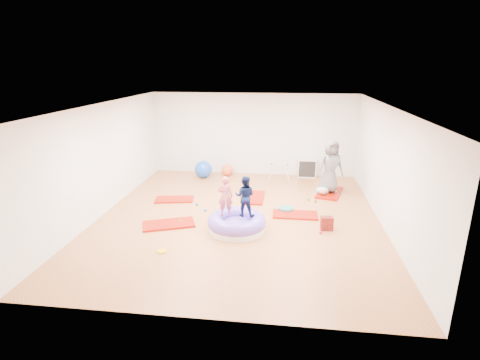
# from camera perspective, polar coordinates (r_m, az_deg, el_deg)

# --- Properties ---
(room) EXTENTS (7.01, 8.01, 2.81)m
(room) POSITION_cam_1_polar(r_m,az_deg,el_deg) (9.10, -0.23, 2.45)
(room) COLOR #B86A37
(room) RESTS_ON ground
(gym_mat_front_left) EXTENTS (1.36, 1.01, 0.05)m
(gym_mat_front_left) POSITION_cam_1_polar(r_m,az_deg,el_deg) (9.26, -10.80, -6.62)
(gym_mat_front_left) COLOR #A40E0A
(gym_mat_front_left) RESTS_ON ground
(gym_mat_mid_left) EXTENTS (1.15, 0.72, 0.04)m
(gym_mat_mid_left) POSITION_cam_1_polar(r_m,az_deg,el_deg) (10.87, -9.98, -2.93)
(gym_mat_mid_left) COLOR #A40E0A
(gym_mat_mid_left) RESTS_ON ground
(gym_mat_center_back) EXTENTS (0.59, 1.16, 0.05)m
(gym_mat_center_back) POSITION_cam_1_polar(r_m,az_deg,el_deg) (10.87, 2.09, -2.66)
(gym_mat_center_back) COLOR #A40E0A
(gym_mat_center_back) RESTS_ON ground
(gym_mat_right) EXTENTS (1.14, 0.57, 0.05)m
(gym_mat_right) POSITION_cam_1_polar(r_m,az_deg,el_deg) (9.75, 8.41, -5.25)
(gym_mat_right) COLOR #A40E0A
(gym_mat_right) RESTS_ON ground
(gym_mat_rear_right) EXTENTS (0.96, 1.40, 0.05)m
(gym_mat_rear_right) POSITION_cam_1_polar(r_m,az_deg,el_deg) (11.57, 13.47, -1.88)
(gym_mat_rear_right) COLOR #A40E0A
(gym_mat_rear_right) RESTS_ON ground
(inflatable_cushion) EXTENTS (1.37, 1.37, 0.43)m
(inflatable_cushion) POSITION_cam_1_polar(r_m,az_deg,el_deg) (8.79, -0.50, -6.63)
(inflatable_cushion) COLOR white
(inflatable_cushion) RESTS_ON ground
(child_pink) EXTENTS (0.36, 0.25, 0.95)m
(child_pink) POSITION_cam_1_polar(r_m,az_deg,el_deg) (8.60, -2.26, -2.16)
(child_pink) COLOR #CC5364
(child_pink) RESTS_ON inflatable_cushion
(child_navy) EXTENTS (0.50, 0.40, 0.96)m
(child_navy) POSITION_cam_1_polar(r_m,az_deg,el_deg) (8.57, 0.75, -2.16)
(child_navy) COLOR #0D163B
(child_navy) RESTS_ON inflatable_cushion
(adult_caregiver) EXTENTS (0.90, 0.74, 1.58)m
(adult_caregiver) POSITION_cam_1_polar(r_m,az_deg,el_deg) (11.33, 13.62, 2.04)
(adult_caregiver) COLOR #5A5A5D
(adult_caregiver) RESTS_ON gym_mat_rear_right
(infant) EXTENTS (0.36, 0.37, 0.21)m
(infant) POSITION_cam_1_polar(r_m,az_deg,el_deg) (11.28, 12.44, -1.57)
(infant) COLOR #A4C3D1
(infant) RESTS_ON gym_mat_rear_right
(ball_pit_balls) EXTENTS (3.79, 2.69, 0.07)m
(ball_pit_balls) POSITION_cam_1_polar(r_m,az_deg,el_deg) (10.21, 3.19, -3.94)
(ball_pit_balls) COLOR blue
(ball_pit_balls) RESTS_ON ground
(exercise_ball_blue) EXTENTS (0.59, 0.59, 0.59)m
(exercise_ball_blue) POSITION_cam_1_polar(r_m,az_deg,el_deg) (12.80, -5.60, 1.64)
(exercise_ball_blue) COLOR blue
(exercise_ball_blue) RESTS_ON ground
(exercise_ball_orange) EXTENTS (0.41, 0.41, 0.41)m
(exercise_ball_orange) POSITION_cam_1_polar(r_m,az_deg,el_deg) (12.97, -1.96, 1.50)
(exercise_ball_orange) COLOR #DB542A
(exercise_ball_orange) RESTS_ON ground
(infant_play_gym) EXTENTS (0.71, 0.68, 0.55)m
(infant_play_gym) POSITION_cam_1_polar(r_m,az_deg,el_deg) (12.58, 6.04, 1.68)
(infant_play_gym) COLOR beige
(infant_play_gym) RESTS_ON ground
(cube_shelf) EXTENTS (0.63, 0.31, 0.63)m
(cube_shelf) POSITION_cam_1_polar(r_m,az_deg,el_deg) (13.00, 10.16, 1.79)
(cube_shelf) COLOR beige
(cube_shelf) RESTS_ON ground
(balance_disc) EXTENTS (0.40, 0.40, 0.09)m
(balance_disc) POSITION_cam_1_polar(r_m,az_deg,el_deg) (10.03, 7.01, -4.42)
(balance_disc) COLOR #237970
(balance_disc) RESTS_ON ground
(backpack) EXTENTS (0.30, 0.20, 0.33)m
(backpack) POSITION_cam_1_polar(r_m,az_deg,el_deg) (9.03, 13.08, -6.46)
(backpack) COLOR #B51E17
(backpack) RESTS_ON ground
(yellow_toy) EXTENTS (0.20, 0.20, 0.03)m
(yellow_toy) POSITION_cam_1_polar(r_m,az_deg,el_deg) (8.06, -11.84, -10.57)
(yellow_toy) COLOR yellow
(yellow_toy) RESTS_ON ground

